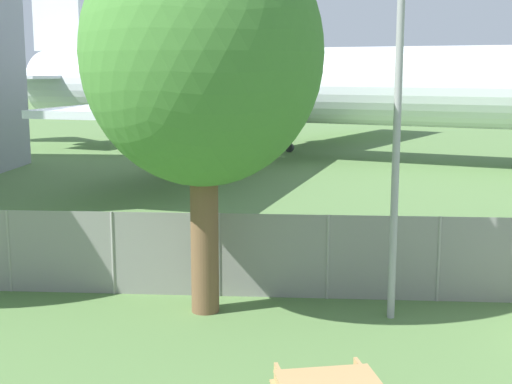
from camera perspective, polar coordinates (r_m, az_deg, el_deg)
name	(u,v)px	position (r m, az deg, el deg)	size (l,w,h in m)	color
perimeter_fence	(328,257)	(16.73, 5.74, -5.20)	(56.07, 0.07, 2.01)	gray
airplane	(296,86)	(42.98, 3.22, 8.44)	(47.01, 38.45, 13.19)	white
tree_near_hangar	(202,55)	(15.24, -4.32, 10.89)	(5.11, 5.11, 8.46)	brown
light_mast	(399,80)	(15.07, 11.34, 8.78)	(0.44, 0.44, 8.44)	#99999E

